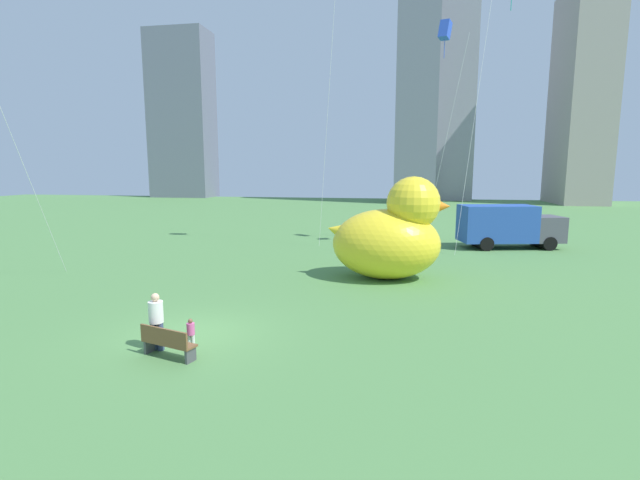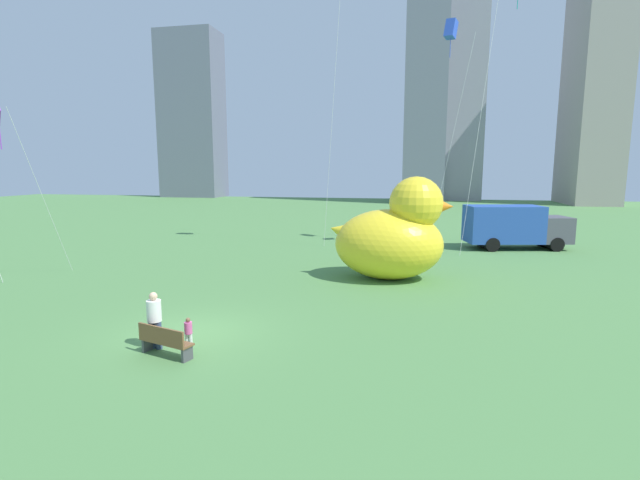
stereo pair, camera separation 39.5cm
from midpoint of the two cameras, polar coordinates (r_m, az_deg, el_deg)
ground_plane at (r=15.63m, az=-14.83°, el=-11.11°), size 140.00×140.00×0.00m
park_bench at (r=13.91m, az=-17.82°, el=-11.68°), size 1.75×0.92×0.90m
person_adult at (r=14.45m, az=-18.96°, el=-9.03°), size 0.42×0.42×1.70m
person_child at (r=14.29m, az=-15.10°, el=-10.82°), size 0.23×0.23×0.94m
giant_inflatable_duck at (r=22.27m, az=9.49°, el=0.50°), size 5.90×3.78×4.89m
box_truck at (r=33.04m, az=23.08°, el=1.49°), size 6.90×3.65×2.85m
city_skyline at (r=79.95m, az=11.13°, el=17.02°), size 74.55×17.86×38.05m
kite_purple at (r=26.39m, az=-34.26°, el=12.27°), size 2.57×3.59×8.46m
kite_blue at (r=32.91m, az=16.17°, el=23.48°), size 2.42×2.09×14.50m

